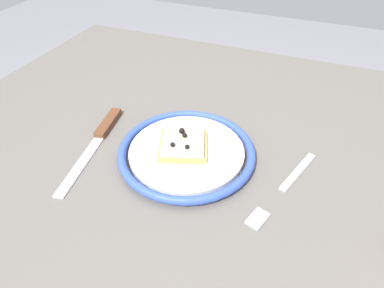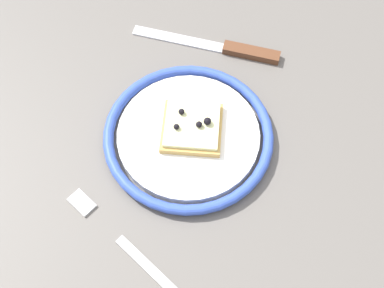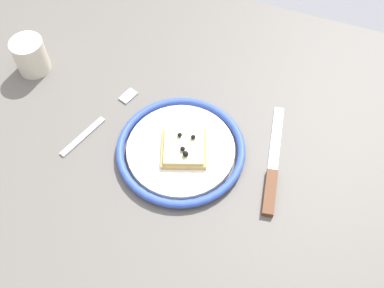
# 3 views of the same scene
# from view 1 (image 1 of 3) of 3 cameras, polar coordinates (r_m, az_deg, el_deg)

# --- Properties ---
(dining_table) EXTENTS (1.11, 0.94, 0.75)m
(dining_table) POSITION_cam_1_polar(r_m,az_deg,el_deg) (0.65, 1.86, -7.45)
(dining_table) COLOR #5B5651
(dining_table) RESTS_ON ground_plane
(plate) EXTENTS (0.24, 0.24, 0.02)m
(plate) POSITION_cam_1_polar(r_m,az_deg,el_deg) (0.58, -0.93, -1.38)
(plate) COLOR white
(plate) RESTS_ON dining_table
(pizza_slice_near) EXTENTS (0.11, 0.11, 0.03)m
(pizza_slice_near) POSITION_cam_1_polar(r_m,az_deg,el_deg) (0.58, -1.56, -0.05)
(pizza_slice_near) COLOR tan
(pizza_slice_near) RESTS_ON plate
(knife) EXTENTS (0.06, 0.24, 0.01)m
(knife) POSITION_cam_1_polar(r_m,az_deg,el_deg) (0.66, -15.34, 1.77)
(knife) COLOR silver
(knife) RESTS_ON dining_table
(fork) EXTENTS (0.08, 0.20, 0.00)m
(fork) POSITION_cam_1_polar(r_m,az_deg,el_deg) (0.55, 15.59, -7.25)
(fork) COLOR silver
(fork) RESTS_ON dining_table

